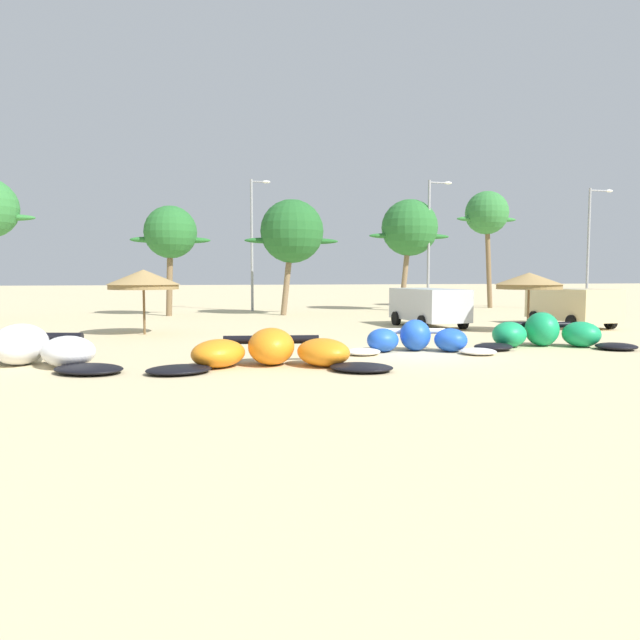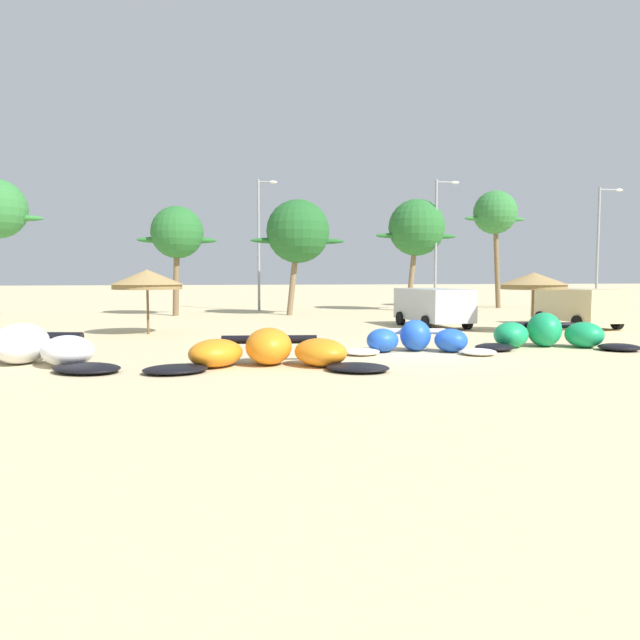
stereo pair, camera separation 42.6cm
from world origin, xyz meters
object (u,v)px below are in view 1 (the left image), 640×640
Objects in this scene: kite_left at (271,352)px; palm_center_right at (487,214)px; lamppost_east_center at (590,242)px; kite_far_left at (14,351)px; lamppost_west at (253,238)px; palm_left at (170,233)px; lamppost_west_center at (431,239)px; kite_left_of_center at (417,340)px; palm_center_left at (410,228)px; palm_left_of_gap at (292,232)px; beach_umbrella_middle at (529,281)px; parked_van at (570,304)px; kite_center at (545,334)px; beach_umbrella_near_van at (143,279)px; parked_car_second at (427,304)px.

kite_left is 32.60m from palm_center_right.
kite_far_left is at bearing -148.62° from lamppost_east_center.
palm_center_right is 7.47m from lamppost_east_center.
kite_far_left is 25.64m from lamppost_west.
lamppost_west_center is (17.04, 0.63, -0.08)m from palm_left.
palm_center_left is (7.58, 20.91, 5.30)m from kite_left_of_center.
palm_left_of_gap reaches higher than kite_left.
beach_umbrella_middle is 0.33× the size of palm_center_right.
kite_left_of_center is at bearing -144.08° from beach_umbrella_middle.
lamppost_west reaches higher than parked_van.
lamppost_east_center is at bearing 50.39° from kite_center.
beach_umbrella_near_van reaches higher than parked_car_second.
beach_umbrella_middle is at bearing -148.45° from parked_van.
palm_left_of_gap is 0.83× the size of lamppost_east_center.
kite_far_left is 0.78× the size of lamppost_west.
parked_car_second is 0.72× the size of palm_left.
beach_umbrella_middle is at bearing 30.94° from kite_left.
lamppost_west is 12.08m from lamppost_west_center.
palm_center_right reaches higher than kite_left_of_center.
beach_umbrella_middle is 19.92m from palm_center_right.
palm_left is at bearing 98.95° from kite_left.
kite_left_of_center is 0.69× the size of palm_left_of_gap.
lamppost_east_center reaches higher than parked_car_second.
kite_left is at bearing -127.78° from palm_center_right.
lamppost_west is (2.04, 25.06, 4.59)m from kite_left.
lamppost_west_center is at bearing -150.19° from palm_center_right.
palm_center_left is 0.87× the size of lamppost_west_center.
lamppost_east_center is at bearing -8.24° from palm_center_left.
kite_left is at bearing -12.02° from kite_far_left.
kite_left_of_center is 0.56× the size of palm_center_right.
parked_van is 1.00× the size of parked_car_second.
kite_left is 14.03m from parked_car_second.
palm_left reaches higher than parked_van.
kite_left is at bearing -166.41° from kite_center.
kite_left is 0.75× the size of lamppost_west_center.
kite_far_left is at bearing -176.85° from kite_center.
kite_far_left is 11.95m from kite_left_of_center.
kite_left_of_center is at bearing 3.18° from kite_far_left.
beach_umbrella_middle is 0.41× the size of palm_left_of_gap.
lamppost_east_center reaches higher than kite_left.
palm_left reaches higher than beach_umbrella_near_van.
palm_left_of_gap is (-1.09, 18.29, 4.75)m from kite_left_of_center.
kite_far_left is 1.06× the size of kite_left.
lamppost_east_center reaches higher than palm_center_left.
lamppost_east_center is (28.78, -0.06, -0.20)m from palm_left.
palm_left_of_gap reaches higher than palm_left.
palm_left_of_gap is (-8.27, 13.09, 2.90)m from beach_umbrella_middle.
kite_center is (4.83, 0.26, 0.06)m from kite_left_of_center.
kite_center is 0.66× the size of lamppost_east_center.
parked_car_second is at bearing 96.25° from kite_center.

